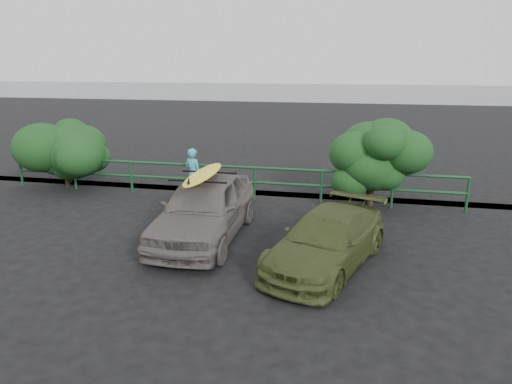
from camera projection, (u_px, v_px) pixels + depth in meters
ground at (156, 267)px, 9.33m from camera, size 80.00×80.00×0.00m
ocean at (326, 91)px, 65.82m from camera, size 200.00×200.00×0.00m
guardrail at (222, 182)px, 13.89m from camera, size 14.00×0.08×1.04m
shrub_left at (86, 158)px, 15.08m from camera, size 3.20×2.40×1.97m
shrub_right at (393, 165)px, 13.21m from camera, size 3.20×2.40×2.30m
sedan at (205, 208)px, 10.69m from camera, size 1.75×4.33×1.47m
olive_vehicle at (327, 240)px, 9.26m from camera, size 2.76×4.12×1.11m
man at (193, 174)px, 13.66m from camera, size 0.68×0.57×1.58m
roof_rack at (204, 177)px, 10.48m from camera, size 1.35×0.95×0.05m
surfboard at (203, 174)px, 10.47m from camera, size 0.51×2.41×0.07m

